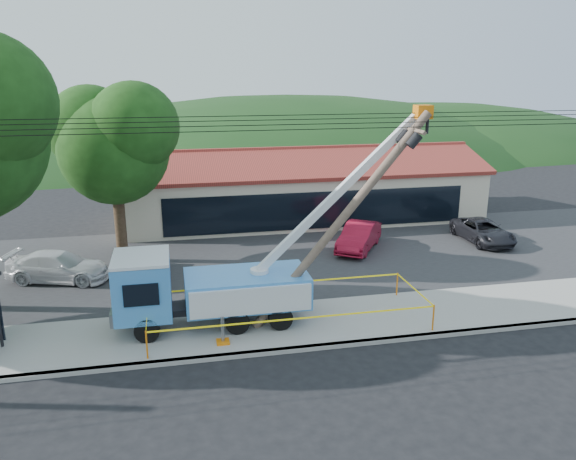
# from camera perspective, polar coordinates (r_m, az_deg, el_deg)

# --- Properties ---
(ground) EXTENTS (120.00, 120.00, 0.00)m
(ground) POSITION_cam_1_polar(r_m,az_deg,el_deg) (18.24, 3.89, -15.09)
(ground) COLOR black
(ground) RESTS_ON ground
(curb) EXTENTS (60.00, 0.25, 0.15)m
(curb) POSITION_cam_1_polar(r_m,az_deg,el_deg) (19.97, 2.23, -11.88)
(curb) COLOR #9C9992
(curb) RESTS_ON ground
(sidewalk) EXTENTS (60.00, 4.00, 0.15)m
(sidewalk) POSITION_cam_1_polar(r_m,az_deg,el_deg) (21.61, 0.99, -9.58)
(sidewalk) COLOR #9C9992
(sidewalk) RESTS_ON ground
(parking_lot) EXTENTS (60.00, 12.00, 0.10)m
(parking_lot) POSITION_cam_1_polar(r_m,az_deg,el_deg) (28.91, -2.55, -2.90)
(parking_lot) COLOR #28282B
(parking_lot) RESTS_ON ground
(strip_mall) EXTENTS (22.50, 8.53, 4.67)m
(strip_mall) POSITION_cam_1_polar(r_m,az_deg,el_deg) (36.75, 1.53, 4.18)
(strip_mall) COLOR beige
(strip_mall) RESTS_ON ground
(tree_lot) EXTENTS (6.30, 5.60, 8.94)m
(tree_lot) POSITION_cam_1_polar(r_m,az_deg,el_deg) (28.30, -17.35, 8.80)
(tree_lot) COLOR #332316
(tree_lot) RESTS_ON ground
(hill_west) EXTENTS (78.40, 56.00, 28.00)m
(hill_west) POSITION_cam_1_polar(r_m,az_deg,el_deg) (71.42, -20.54, 7.44)
(hill_west) COLOR #153714
(hill_west) RESTS_ON ground
(hill_center) EXTENTS (89.60, 64.00, 32.00)m
(hill_center) POSITION_cam_1_polar(r_m,az_deg,el_deg) (72.07, -0.31, 8.51)
(hill_center) COLOR #153714
(hill_center) RESTS_ON ground
(hill_east) EXTENTS (72.80, 52.00, 26.00)m
(hill_east) POSITION_cam_1_polar(r_m,az_deg,el_deg) (78.55, 14.30, 8.65)
(hill_east) COLOR #153714
(hill_east) RESTS_ON ground
(utility_truck) EXTENTS (11.83, 3.84, 8.01)m
(utility_truck) POSITION_cam_1_polar(r_m,az_deg,el_deg) (21.14, -8.11, -5.60)
(utility_truck) COLOR black
(utility_truck) RESTS_ON ground
(leaning_pole) EXTENTS (6.66, 1.81, 7.96)m
(leaning_pole) POSITION_cam_1_polar(r_m,az_deg,el_deg) (20.64, 6.20, 1.94)
(leaning_pole) COLOR brown
(leaning_pole) RESTS_ON ground
(caution_tape) EXTENTS (10.28, 3.47, 1.00)m
(caution_tape) POSITION_cam_1_polar(r_m,az_deg,el_deg) (21.26, -0.06, -7.61)
(caution_tape) COLOR orange
(caution_tape) RESTS_ON ground
(car_silver) EXTENTS (2.03, 4.11, 1.35)m
(car_silver) POSITION_cam_1_polar(r_m,az_deg,el_deg) (26.97, -14.15, -4.92)
(car_silver) COLOR #A1A4A8
(car_silver) RESTS_ON ground
(car_red) EXTENTS (3.62, 4.41, 1.41)m
(car_red) POSITION_cam_1_polar(r_m,az_deg,el_deg) (30.44, 7.17, -2.12)
(car_red) COLOR maroon
(car_red) RESTS_ON ground
(car_white) EXTENTS (4.94, 3.05, 1.34)m
(car_white) POSITION_cam_1_polar(r_m,az_deg,el_deg) (27.87, -22.12, -4.96)
(car_white) COLOR silver
(car_white) RESTS_ON ground
(car_dark) EXTENTS (2.07, 4.46, 1.24)m
(car_dark) POSITION_cam_1_polar(r_m,az_deg,el_deg) (33.36, 19.07, -1.28)
(car_dark) COLOR black
(car_dark) RESTS_ON ground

